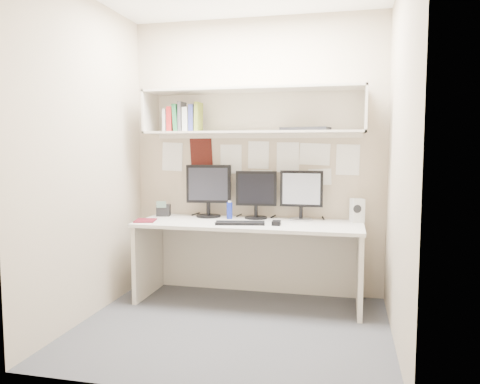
% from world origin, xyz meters
% --- Properties ---
extents(floor, '(2.40, 2.00, 0.01)m').
position_xyz_m(floor, '(0.00, 0.00, 0.00)').
color(floor, '#404045').
rests_on(floor, ground).
extents(wall_back, '(2.40, 0.02, 2.60)m').
position_xyz_m(wall_back, '(0.00, 1.00, 1.30)').
color(wall_back, tan).
rests_on(wall_back, ground).
extents(wall_front, '(2.40, 0.02, 2.60)m').
position_xyz_m(wall_front, '(0.00, -1.00, 1.30)').
color(wall_front, tan).
rests_on(wall_front, ground).
extents(wall_left, '(0.02, 2.00, 2.60)m').
position_xyz_m(wall_left, '(-1.20, 0.00, 1.30)').
color(wall_left, tan).
rests_on(wall_left, ground).
extents(wall_right, '(0.02, 2.00, 2.60)m').
position_xyz_m(wall_right, '(1.20, 0.00, 1.30)').
color(wall_right, tan).
rests_on(wall_right, ground).
extents(desk, '(2.00, 0.70, 0.73)m').
position_xyz_m(desk, '(0.00, 0.65, 0.37)').
color(desk, beige).
rests_on(desk, floor).
extents(overhead_hutch, '(2.00, 0.38, 0.40)m').
position_xyz_m(overhead_hutch, '(0.00, 0.86, 1.72)').
color(overhead_hutch, beige).
rests_on(overhead_hutch, wall_back).
extents(pinned_papers, '(1.92, 0.01, 0.48)m').
position_xyz_m(pinned_papers, '(0.00, 0.99, 1.25)').
color(pinned_papers, white).
rests_on(pinned_papers, wall_back).
extents(monitor_left, '(0.43, 0.23, 0.50)m').
position_xyz_m(monitor_left, '(-0.44, 0.87, 1.00)').
color(monitor_left, black).
rests_on(monitor_left, desk).
extents(monitor_center, '(0.38, 0.21, 0.44)m').
position_xyz_m(monitor_center, '(0.02, 0.87, 0.97)').
color(monitor_center, black).
rests_on(monitor_center, desk).
extents(monitor_right, '(0.39, 0.21, 0.45)m').
position_xyz_m(monitor_right, '(0.44, 0.87, 0.98)').
color(monitor_right, '#A5A5AA').
rests_on(monitor_right, desk).
extents(keyboard, '(0.44, 0.23, 0.02)m').
position_xyz_m(keyboard, '(-0.05, 0.51, 0.74)').
color(keyboard, black).
rests_on(keyboard, desk).
extents(mouse, '(0.08, 0.12, 0.04)m').
position_xyz_m(mouse, '(0.26, 0.54, 0.75)').
color(mouse, black).
rests_on(mouse, desk).
extents(speaker, '(0.13, 0.14, 0.21)m').
position_xyz_m(speaker, '(0.94, 0.85, 0.84)').
color(speaker, beige).
rests_on(speaker, desk).
extents(blue_bottle, '(0.05, 0.05, 0.17)m').
position_xyz_m(blue_bottle, '(-0.21, 0.79, 0.81)').
color(blue_bottle, navy).
rests_on(blue_bottle, desk).
extents(maroon_notebook, '(0.22, 0.25, 0.01)m').
position_xyz_m(maroon_notebook, '(-0.92, 0.48, 0.74)').
color(maroon_notebook, '#590F1A').
rests_on(maroon_notebook, desk).
extents(desk_phone, '(0.14, 0.13, 0.15)m').
position_xyz_m(desk_phone, '(-0.88, 0.82, 0.79)').
color(desk_phone, black).
rests_on(desk_phone, desk).
extents(book_stack, '(0.34, 0.17, 0.28)m').
position_xyz_m(book_stack, '(-0.66, 0.80, 1.66)').
color(book_stack, beige).
rests_on(book_stack, overhead_hutch).
extents(hutch_tray, '(0.45, 0.26, 0.03)m').
position_xyz_m(hutch_tray, '(0.48, 0.79, 1.56)').
color(hutch_tray, black).
rests_on(hutch_tray, overhead_hutch).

